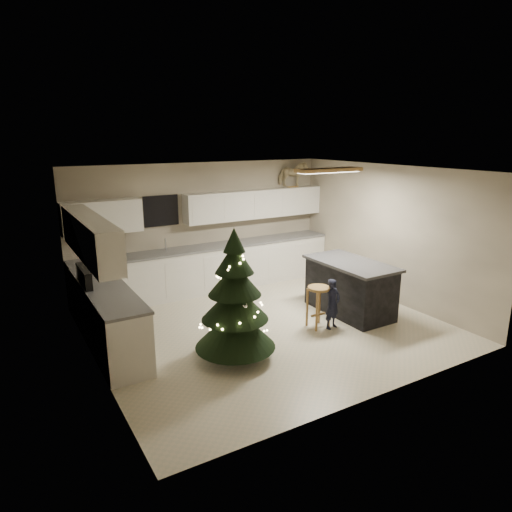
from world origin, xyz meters
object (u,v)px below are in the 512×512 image
Objects in this scene: bar_stool at (319,297)px; rocking_horse at (293,174)px; toddler at (333,304)px; christmas_tree at (235,306)px; island at (350,287)px.

rocking_horse reaches higher than bar_stool.
toddler is at bearing -40.52° from bar_stool.
rocking_horse is (1.38, 2.77, 1.76)m from bar_stool.
toddler is (1.88, 0.10, -0.36)m from christmas_tree.
bar_stool is 0.26m from toddler.
island is at bearing 15.58° from toddler.
bar_stool is at bearing 160.16° from rocking_horse.
rocking_horse is at bearing 44.48° from christmas_tree.
island is 0.89× the size of christmas_tree.
rocking_horse is at bearing 79.14° from island.
rocking_horse is (3.08, 3.03, 1.50)m from christmas_tree.
bar_stool is 0.83× the size of toddler.
toddler is at bearing -151.66° from island.
rocking_horse is (1.20, 2.92, 1.86)m from toddler.
christmas_tree reaches higher than island.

